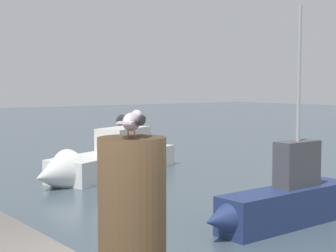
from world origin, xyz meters
name	(u,v)px	position (x,y,z in m)	size (l,w,h in m)	color
mooring_post	(132,232)	(0.42, -0.35, 1.97)	(0.38, 0.38, 1.06)	#4C3823
seagull	(132,121)	(0.42, -0.35, 2.59)	(0.31, 0.32, 0.14)	#C66E60
boat_navy	(282,201)	(-3.98, 6.02, 0.52)	(0.84, 3.87, 4.34)	navy
boat_white	(104,161)	(-11.08, 6.15, 0.46)	(3.64, 6.13, 1.67)	silver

